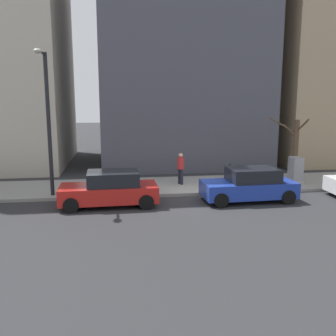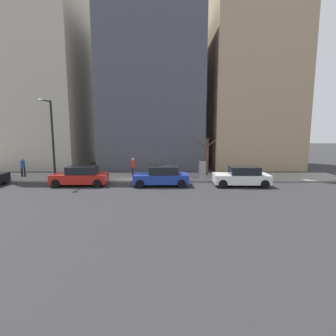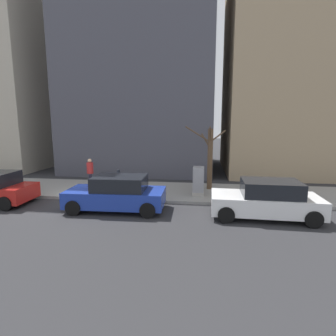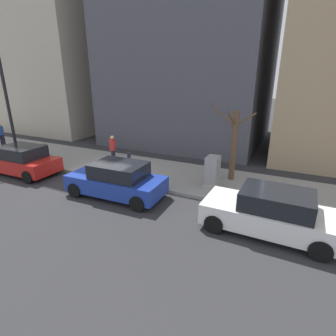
{
  "view_description": "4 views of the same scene",
  "coord_description": "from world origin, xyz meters",
  "px_view_note": "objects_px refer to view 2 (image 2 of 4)",
  "views": [
    {
      "loc": [
        -17.17,
        3.91,
        4.59
      ],
      "look_at": [
        1.86,
        1.25,
        1.07
      ],
      "focal_mm": 40.0,
      "sensor_mm": 36.0,
      "label": 1
    },
    {
      "loc": [
        -21.16,
        -2.6,
        4.36
      ],
      "look_at": [
        1.89,
        -2.59,
        0.92
      ],
      "focal_mm": 28.0,
      "sensor_mm": 36.0,
      "label": 2
    },
    {
      "loc": [
        -11.83,
        -5.74,
        3.71
      ],
      "look_at": [
        1.16,
        -4.01,
        1.52
      ],
      "focal_mm": 28.0,
      "sensor_mm": 36.0,
      "label": 3
    },
    {
      "loc": [
        -9.6,
        -8.63,
        4.93
      ],
      "look_at": [
        0.28,
        -3.81,
        1.1
      ],
      "focal_mm": 28.0,
      "sensor_mm": 36.0,
      "label": 4
    }
  ],
  "objects_px": {
    "parked_car_white": "(242,176)",
    "pedestrian_midblock": "(23,166)",
    "parked_car_blue": "(161,176)",
    "trash_bin": "(80,173)",
    "pedestrian_near_meter": "(133,166)",
    "office_tower_left": "(253,56)",
    "parking_meter": "(157,170)",
    "office_block_center": "(153,96)",
    "office_tower_right": "(37,73)",
    "bare_tree": "(207,156)",
    "utility_box": "(202,170)",
    "streetlamp": "(51,133)",
    "parked_car_red": "(81,176)"
  },
  "relations": [
    {
      "from": "parked_car_red",
      "to": "office_tower_left",
      "type": "bearing_deg",
      "value": -56.82
    },
    {
      "from": "parked_car_red",
      "to": "office_tower_right",
      "type": "height_order",
      "value": "office_tower_right"
    },
    {
      "from": "parked_car_blue",
      "to": "parked_car_white",
      "type": "bearing_deg",
      "value": -93.02
    },
    {
      "from": "office_tower_left",
      "to": "trash_bin",
      "type": "bearing_deg",
      "value": 118.5
    },
    {
      "from": "parking_meter",
      "to": "pedestrian_near_meter",
      "type": "relative_size",
      "value": 0.81
    },
    {
      "from": "trash_bin",
      "to": "pedestrian_midblock",
      "type": "relative_size",
      "value": 0.54
    },
    {
      "from": "parking_meter",
      "to": "office_block_center",
      "type": "distance_m",
      "value": 12.95
    },
    {
      "from": "pedestrian_midblock",
      "to": "office_tower_right",
      "type": "relative_size",
      "value": 0.08
    },
    {
      "from": "trash_bin",
      "to": "pedestrian_near_meter",
      "type": "relative_size",
      "value": 0.54
    },
    {
      "from": "parking_meter",
      "to": "streetlamp",
      "type": "bearing_deg",
      "value": 91.12
    },
    {
      "from": "streetlamp",
      "to": "office_tower_left",
      "type": "xyz_separation_m",
      "value": [
        9.96,
        -19.18,
        8.54
      ]
    },
    {
      "from": "bare_tree",
      "to": "office_block_center",
      "type": "distance_m",
      "value": 11.86
    },
    {
      "from": "trash_bin",
      "to": "office_tower_right",
      "type": "bearing_deg",
      "value": 37.97
    },
    {
      "from": "parked_car_red",
      "to": "streetlamp",
      "type": "distance_m",
      "value": 4.47
    },
    {
      "from": "parking_meter",
      "to": "bare_tree",
      "type": "xyz_separation_m",
      "value": [
        2.15,
        -4.49,
        0.99
      ]
    },
    {
      "from": "pedestrian_near_meter",
      "to": "parking_meter",
      "type": "bearing_deg",
      "value": -147.51
    },
    {
      "from": "trash_bin",
      "to": "pedestrian_midblock",
      "type": "bearing_deg",
      "value": 79.86
    },
    {
      "from": "streetlamp",
      "to": "bare_tree",
      "type": "xyz_separation_m",
      "value": [
        2.32,
        -13.05,
        -2.05
      ]
    },
    {
      "from": "parking_meter",
      "to": "utility_box",
      "type": "bearing_deg",
      "value": -77.77
    },
    {
      "from": "parked_car_white",
      "to": "office_tower_left",
      "type": "relative_size",
      "value": 0.17
    },
    {
      "from": "pedestrian_near_meter",
      "to": "office_tower_left",
      "type": "distance_m",
      "value": 19.05
    },
    {
      "from": "parked_car_white",
      "to": "pedestrian_midblock",
      "type": "xyz_separation_m",
      "value": [
        3.16,
        18.63,
        0.35
      ]
    },
    {
      "from": "parked_car_blue",
      "to": "office_tower_left",
      "type": "distance_m",
      "value": 19.33
    },
    {
      "from": "parked_car_white",
      "to": "pedestrian_near_meter",
      "type": "relative_size",
      "value": 2.55
    },
    {
      "from": "parked_car_white",
      "to": "office_tower_left",
      "type": "xyz_separation_m",
      "value": [
        11.54,
        -3.95,
        11.82
      ]
    },
    {
      "from": "bare_tree",
      "to": "parked_car_blue",
      "type": "bearing_deg",
      "value": 133.12
    },
    {
      "from": "streetlamp",
      "to": "office_block_center",
      "type": "xyz_separation_m",
      "value": [
        10.83,
        -7.72,
        4.26
      ]
    },
    {
      "from": "trash_bin",
      "to": "office_tower_left",
      "type": "xyz_separation_m",
      "value": [
        9.34,
        -17.21,
        11.95
      ]
    },
    {
      "from": "utility_box",
      "to": "office_tower_right",
      "type": "bearing_deg",
      "value": 62.16
    },
    {
      "from": "pedestrian_midblock",
      "to": "office_block_center",
      "type": "distance_m",
      "value": 16.16
    },
    {
      "from": "parked_car_white",
      "to": "parked_car_red",
      "type": "distance_m",
      "value": 12.52
    },
    {
      "from": "trash_bin",
      "to": "pedestrian_midblock",
      "type": "distance_m",
      "value": 5.47
    },
    {
      "from": "parked_car_red",
      "to": "utility_box",
      "type": "relative_size",
      "value": 2.97
    },
    {
      "from": "pedestrian_near_meter",
      "to": "office_block_center",
      "type": "bearing_deg",
      "value": -30.1
    },
    {
      "from": "parking_meter",
      "to": "pedestrian_midblock",
      "type": "distance_m",
      "value": 12.05
    },
    {
      "from": "office_block_center",
      "to": "office_tower_right",
      "type": "relative_size",
      "value": 0.75
    },
    {
      "from": "trash_bin",
      "to": "parked_car_blue",
      "type": "bearing_deg",
      "value": -106.45
    },
    {
      "from": "trash_bin",
      "to": "bare_tree",
      "type": "bearing_deg",
      "value": -81.26
    },
    {
      "from": "pedestrian_near_meter",
      "to": "bare_tree",
      "type": "bearing_deg",
      "value": -106.72
    },
    {
      "from": "parked_car_white",
      "to": "trash_bin",
      "type": "xyz_separation_m",
      "value": [
        2.2,
        13.26,
        -0.14
      ]
    },
    {
      "from": "parked_car_blue",
      "to": "parking_meter",
      "type": "distance_m",
      "value": 1.71
    },
    {
      "from": "utility_box",
      "to": "trash_bin",
      "type": "height_order",
      "value": "utility_box"
    },
    {
      "from": "streetlamp",
      "to": "bare_tree",
      "type": "distance_m",
      "value": 13.42
    },
    {
      "from": "parked_car_white",
      "to": "streetlamp",
      "type": "height_order",
      "value": "streetlamp"
    },
    {
      "from": "parked_car_red",
      "to": "office_tower_right",
      "type": "distance_m",
      "value": 18.07
    },
    {
      "from": "parked_car_red",
      "to": "office_block_center",
      "type": "distance_m",
      "value": 15.2
    },
    {
      "from": "utility_box",
      "to": "bare_tree",
      "type": "xyz_separation_m",
      "value": [
        1.3,
        -0.57,
        1.12
      ]
    },
    {
      "from": "parked_car_red",
      "to": "parked_car_white",
      "type": "bearing_deg",
      "value": -92.3
    },
    {
      "from": "parked_car_blue",
      "to": "trash_bin",
      "type": "xyz_separation_m",
      "value": [
        2.08,
        7.05,
        -0.14
      ]
    },
    {
      "from": "utility_box",
      "to": "office_tower_right",
      "type": "xyz_separation_m",
      "value": [
        9.73,
        18.43,
        10.11
      ]
    }
  ]
}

